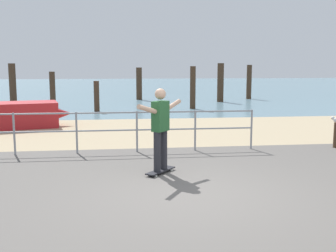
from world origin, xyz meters
The scene contains 13 objects.
ground_plane centered at (0.00, -1.00, 0.00)m, with size 24.00×10.00×0.04m, color #605B56.
beach_strip centered at (0.00, 7.00, 0.00)m, with size 24.00×6.00×0.04m, color tan.
sea_surface centered at (0.00, 35.00, 0.00)m, with size 72.00×50.00×0.04m, color slate.
railing_fence centered at (-2.29, 3.60, 0.69)m, with size 8.96×0.05×1.05m.
skateboard centered at (-0.44, 1.44, 0.07)m, with size 0.67×0.74×0.08m.
skateboarder centered at (-0.44, 1.44, 1.02)m, with size 1.00×1.16×1.65m.
groyne_post_0 centered at (-6.94, 16.95, 1.14)m, with size 0.37×0.37×2.28m, color #422D1E.
groyne_post_1 centered at (-4.58, 15.37, 0.93)m, with size 0.29×0.29×1.85m, color #422D1E.
groyne_post_2 centered at (-2.23, 13.00, 0.73)m, with size 0.25×0.25×1.45m, color #422D1E.
groyne_post_3 centered at (0.12, 19.53, 1.02)m, with size 0.36×0.36×2.03m, color #422D1E.
groyne_post_4 centered at (2.48, 13.69, 1.07)m, with size 0.28×0.28×2.13m, color #422D1E.
groyne_post_5 centered at (4.83, 17.40, 1.15)m, with size 0.38×0.38×2.30m, color #422D1E.
groyne_post_6 centered at (7.18, 19.24, 1.10)m, with size 0.32×0.32×2.20m, color #422D1E.
Camera 1 is at (-1.30, -6.67, 2.19)m, focal length 44.30 mm.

